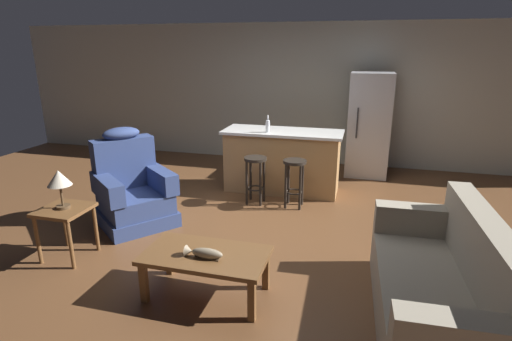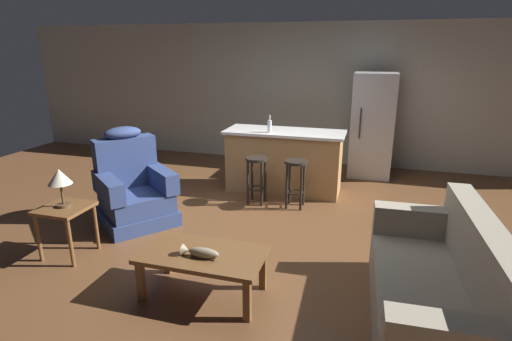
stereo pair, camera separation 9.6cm
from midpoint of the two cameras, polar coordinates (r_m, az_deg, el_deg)
name	(u,v)px [view 1 (the left image)]	position (r m, az deg, el deg)	size (l,w,h in m)	color
ground_plane	(260,225)	(5.11, 0.05, -7.77)	(12.00, 12.00, 0.00)	brown
back_wall	(302,94)	(7.74, 6.19, 10.75)	(12.00, 0.05, 2.60)	#B2B2A3
coffee_table	(206,259)	(3.65, -7.95, -12.40)	(1.10, 0.60, 0.42)	brown
fish_figurine	(204,253)	(3.54, -8.29, -11.60)	(0.34, 0.10, 0.10)	#4C3823
couch	(443,290)	(3.55, 24.42, -15.31)	(0.91, 1.93, 0.94)	#9E937F
recliner_near_lamp	(132,191)	(5.30, -17.75, -2.76)	(1.18, 1.18, 1.20)	navy
end_table	(65,217)	(4.66, -26.15, -5.96)	(0.48, 0.48, 0.56)	brown
table_lamp	(59,180)	(4.54, -26.85, -1.20)	(0.24, 0.24, 0.41)	#4C3823
kitchen_island	(282,161)	(6.18, 3.31, 1.41)	(1.80, 0.70, 0.95)	#AD7F4C
bar_stool_left	(255,171)	(5.65, -0.57, -0.14)	(0.32, 0.32, 0.68)	black
bar_stool_right	(294,175)	(5.53, 5.02, -0.59)	(0.32, 0.32, 0.68)	black
refrigerator	(369,125)	(7.14, 15.44, 6.28)	(0.70, 0.69, 1.76)	#B7B7BC
bottle_tall_green	(268,126)	(5.92, 1.22, 6.40)	(0.06, 0.06, 0.26)	silver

